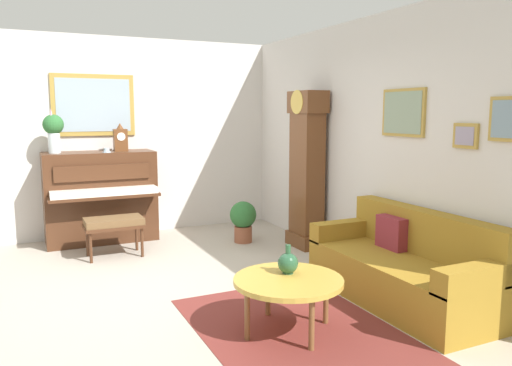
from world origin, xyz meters
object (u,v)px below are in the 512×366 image
object	(u,v)px
piano	(101,196)
teacup	(107,151)
flower_vase	(53,129)
green_jug	(288,263)
mantel_clock	(120,139)
grandfather_clock	(307,174)
couch	(405,268)
piano_bench	(114,224)
coffee_table	(288,282)
potted_plant	(243,219)

from	to	relation	value
piano	teacup	bearing A→B (deg)	26.61
flower_vase	green_jug	size ratio (longest dim) A/B	2.42
flower_vase	mantel_clock	bearing A→B (deg)	89.97
grandfather_clock	couch	world-z (taller)	grandfather_clock
piano_bench	couch	distance (m)	3.44
piano_bench	couch	bearing A→B (deg)	39.70
piano_bench	teacup	xyz separation A→B (m)	(-0.68, 0.05, 0.84)
grandfather_clock	teacup	size ratio (longest dim) A/B	17.50
piano	coffee_table	bearing A→B (deg)	14.36
grandfather_clock	coffee_table	xyz separation A→B (m)	(2.17, -1.47, -0.55)
couch	flower_vase	bearing A→B (deg)	-141.43
coffee_table	potted_plant	size ratio (longest dim) A/B	1.57
piano_bench	coffee_table	size ratio (longest dim) A/B	0.80
piano	couch	xyz separation A→B (m)	(3.48, 2.22, -0.31)
teacup	green_jug	size ratio (longest dim) A/B	0.48
piano_bench	teacup	distance (m)	1.08
mantel_clock	teacup	size ratio (longest dim) A/B	3.28
piano	grandfather_clock	size ratio (longest dim) A/B	0.71
couch	potted_plant	world-z (taller)	couch
piano	piano_bench	distance (m)	0.86
grandfather_clock	piano_bench	bearing A→B (deg)	-104.10
piano_bench	flower_vase	distance (m)	1.52
grandfather_clock	green_jug	size ratio (longest dim) A/B	8.46
piano	couch	size ratio (longest dim) A/B	0.76
piano_bench	teacup	size ratio (longest dim) A/B	6.03
mantel_clock	green_jug	bearing A→B (deg)	11.18
grandfather_clock	green_jug	xyz separation A→B (m)	(2.06, -1.41, -0.43)
piano_bench	coffee_table	distance (m)	2.91
grandfather_clock	couch	bearing A→B (deg)	-4.56
flower_vase	potted_plant	distance (m)	2.73
coffee_table	green_jug	distance (m)	0.17
piano	grandfather_clock	world-z (taller)	grandfather_clock
couch	potted_plant	xyz separation A→B (m)	(-2.60, -0.50, 0.01)
grandfather_clock	teacup	distance (m)	2.65
couch	piano_bench	bearing A→B (deg)	-140.30
mantel_clock	green_jug	xyz separation A→B (m)	(3.48, 0.69, -0.87)
potted_plant	flower_vase	bearing A→B (deg)	-111.11
piano	mantel_clock	distance (m)	0.83
piano_bench	grandfather_clock	xyz separation A→B (m)	(0.59, 2.36, 0.56)
piano_bench	couch	size ratio (longest dim) A/B	0.37
piano_bench	couch	xyz separation A→B (m)	(2.65, 2.20, -0.09)
piano_bench	mantel_clock	distance (m)	1.32
teacup	potted_plant	distance (m)	2.02
piano	green_jug	distance (m)	3.62
flower_vase	teacup	size ratio (longest dim) A/B	5.00
piano	coffee_table	world-z (taller)	piano
piano	potted_plant	distance (m)	1.96
piano_bench	potted_plant	bearing A→B (deg)	88.42
teacup	flower_vase	bearing A→B (deg)	-103.83
flower_vase	potted_plant	world-z (taller)	flower_vase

